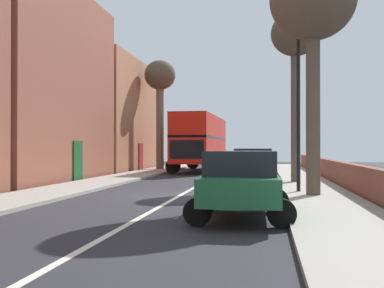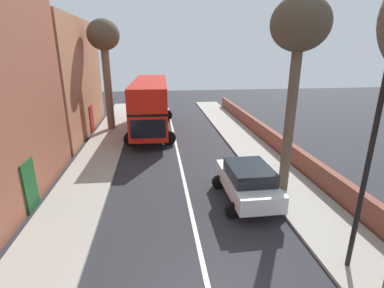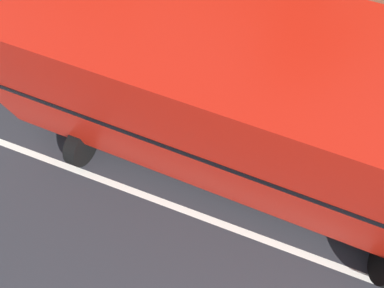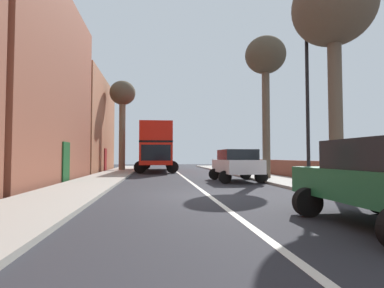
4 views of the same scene
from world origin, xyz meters
name	(u,v)px [view 3 (image 3 of 4)]	position (x,y,z in m)	size (l,w,h in m)	color
double_decker_bus	(254,113)	(-1.70, 17.43, 2.35)	(3.74, 10.85, 4.06)	red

